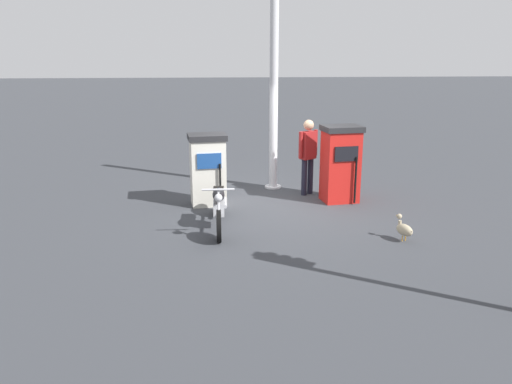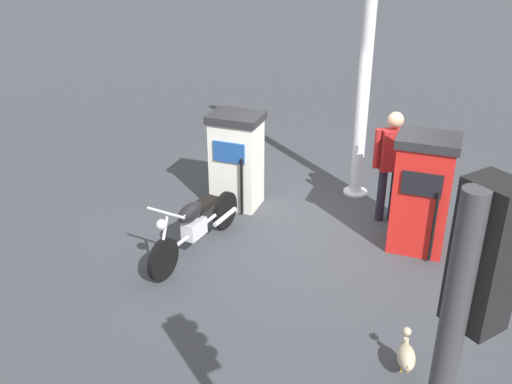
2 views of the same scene
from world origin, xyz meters
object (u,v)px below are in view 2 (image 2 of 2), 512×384
Objects in this scene: wandering_duck at (406,355)px; fuel_pump_near at (237,160)px; roadside_traffic_light at (452,381)px; canopy_support_pole at (366,56)px; attendant_person at (391,160)px; motorcycle_near_pump at (195,225)px; fuel_pump_far at (422,193)px.

fuel_pump_near is at bearing -126.76° from wandering_duck.
canopy_support_pole is at bearing -158.76° from roadside_traffic_light.
canopy_support_pole is (-1.28, 1.57, 1.54)m from fuel_pump_near.
roadside_traffic_light is (5.66, 1.75, 1.31)m from attendant_person.
attendant_person is at bearing 104.93° from fuel_pump_near.
wandering_duck is at bearing 25.59° from canopy_support_pole.
motorcycle_near_pump is 0.63× the size of roadside_traffic_light.
fuel_pump_far is at bearing 45.06° from attendant_person.
roadside_traffic_light is at bearing 38.55° from fuel_pump_near.
roadside_traffic_light is (5.06, 4.03, 1.53)m from fuel_pump_near.
roadside_traffic_light is at bearing 17.18° from attendant_person.
canopy_support_pole is at bearing 129.36° from fuel_pump_near.
fuel_pump_near is at bearing -141.45° from roadside_traffic_light.
attendant_person reaches higher than motorcycle_near_pump.
fuel_pump_near is 0.46× the size of roadside_traffic_light.
attendant_person is at bearing 46.47° from canopy_support_pole.
fuel_pump_far reaches higher than motorcycle_near_pump.
roadside_traffic_light is 0.70× the size of canopy_support_pole.
fuel_pump_far is at bearing -167.26° from roadside_traffic_light.
motorcycle_near_pump is at bearing -25.76° from canopy_support_pole.
canopy_support_pole reaches higher than wandering_duck.
wandering_duck is (0.99, 3.19, -0.22)m from motorcycle_near_pump.
attendant_person is at bearing -162.82° from roadside_traffic_light.
canopy_support_pole is (-0.68, -0.71, 1.32)m from attendant_person.
attendant_person reaches higher than fuel_pump_far.
roadside_traffic_light reaches higher than motorcycle_near_pump.
fuel_pump_near is 3.38× the size of wandering_duck.
wandering_duck is 3.33m from roadside_traffic_light.
roadside_traffic_light is at bearing 47.46° from motorcycle_near_pump.
canopy_support_pole reaches higher than attendant_person.
canopy_support_pole reaches higher than motorcycle_near_pump.
fuel_pump_far is at bearing 119.89° from motorcycle_near_pump.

